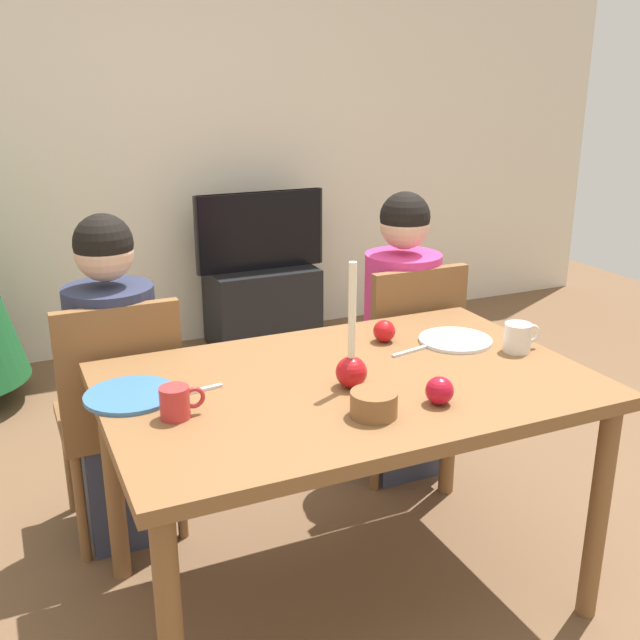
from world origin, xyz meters
The scene contains 19 objects.
ground_plane centered at (0.00, 0.00, 0.00)m, with size 7.68×7.68×0.00m, color brown.
back_wall centered at (0.00, 2.60, 1.30)m, with size 6.40×0.10×2.60m, color beige.
dining_table centered at (0.00, 0.00, 0.67)m, with size 1.40×0.90×0.75m.
chair_left centered at (-0.57, 0.61, 0.51)m, with size 0.40×0.40×0.90m.
chair_right centered at (0.56, 0.61, 0.51)m, with size 0.40×0.40×0.90m.
person_left_child centered at (-0.57, 0.64, 0.57)m, with size 0.30×0.30×1.17m.
person_right_child centered at (0.56, 0.64, 0.57)m, with size 0.30×0.30×1.17m.
tv_stand centered at (0.56, 2.30, 0.24)m, with size 0.64×0.40×0.48m, color black.
tv centered at (0.56, 2.30, 0.71)m, with size 0.79×0.05×0.46m.
candle_centerpiece centered at (-0.02, -0.05, 0.82)m, with size 0.09×0.09×0.36m.
plate_left centered at (-0.60, 0.13, 0.76)m, with size 0.25×0.25×0.01m, color teal.
plate_right centered at (0.46, 0.13, 0.76)m, with size 0.24×0.24×0.01m, color silver.
mug_left centered at (-0.52, -0.05, 0.79)m, with size 0.12×0.08×0.09m.
mug_right centered at (0.60, -0.02, 0.80)m, with size 0.13×0.09×0.09m.
fork_left centered at (-0.44, 0.09, 0.75)m, with size 0.18×0.01×0.01m, color silver.
fork_right centered at (0.29, 0.12, 0.75)m, with size 0.18×0.01×0.01m, color silver.
bowl_walnuts centered at (-0.05, -0.25, 0.78)m, with size 0.12×0.12×0.07m, color brown.
apple_near_candle centered at (0.25, 0.23, 0.79)m, with size 0.07×0.07×0.07m, color red.
apple_by_left_plate centered at (0.15, -0.25, 0.79)m, with size 0.08×0.08×0.08m, color #AF1023.
Camera 1 is at (-0.89, -1.78, 1.59)m, focal length 41.50 mm.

